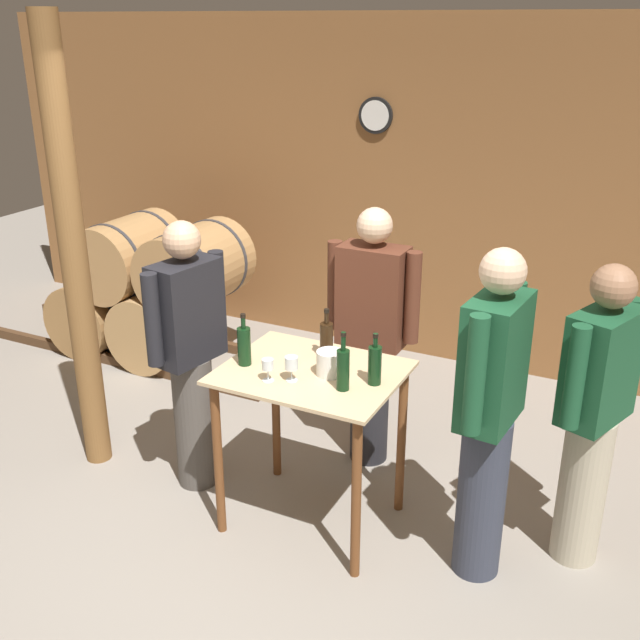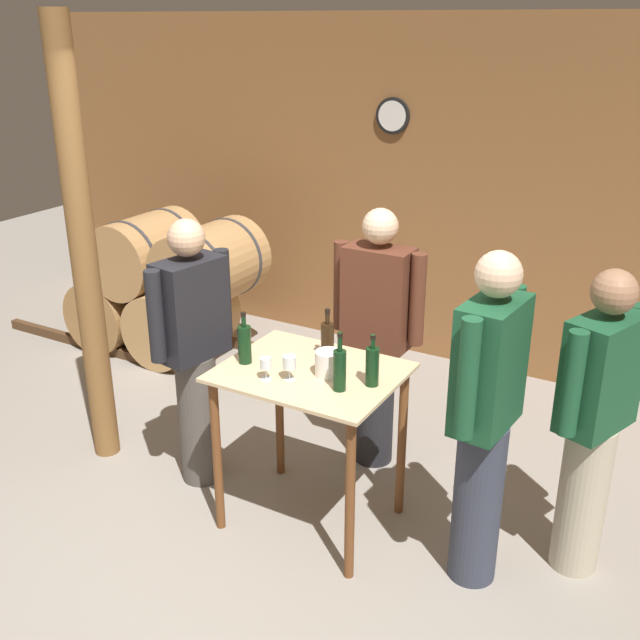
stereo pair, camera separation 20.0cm
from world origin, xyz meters
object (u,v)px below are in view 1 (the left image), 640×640
at_px(wooden_post, 74,258).
at_px(wine_bottle_far_left, 244,345).
at_px(wine_bottle_left, 326,339).
at_px(wine_glass_near_center, 291,364).
at_px(wine_bottle_right, 375,364).
at_px(person_visitor_near_door, 594,413).
at_px(ice_bucket, 330,363).
at_px(person_visitor_with_scarf, 190,353).
at_px(wine_glass_near_left, 268,365).
at_px(person_host, 489,412).
at_px(wine_bottle_center, 343,368).
at_px(person_visitor_bearded, 372,333).

xyz_separation_m(wooden_post, wine_bottle_far_left, (1.18, -0.04, -0.30)).
xyz_separation_m(wooden_post, wine_bottle_left, (1.52, 0.24, -0.31)).
relative_size(wooden_post, wine_glass_near_center, 20.45).
relative_size(wine_bottle_right, person_visitor_near_door, 0.17).
distance_m(wine_bottle_right, ice_bucket, 0.25).
distance_m(wine_bottle_left, person_visitor_with_scarf, 0.83).
xyz_separation_m(wine_glass_near_left, person_host, (1.08, 0.22, -0.11)).
xyz_separation_m(wooden_post, wine_glass_near_left, (1.39, -0.16, -0.33)).
height_order(wine_bottle_left, ice_bucket, wine_bottle_left).
relative_size(wine_bottle_far_left, person_visitor_with_scarf, 0.18).
distance_m(wine_glass_near_center, person_visitor_near_door, 1.51).
distance_m(wine_bottle_center, person_visitor_near_door, 1.25).
distance_m(wine_bottle_far_left, wine_bottle_right, 0.71).
xyz_separation_m(wine_bottle_left, person_visitor_bearded, (0.04, 0.55, -0.17)).
relative_size(wine_glass_near_left, person_visitor_near_door, 0.07).
xyz_separation_m(ice_bucket, person_visitor_with_scarf, (-0.91, 0.03, -0.14)).
height_order(wooden_post, wine_bottle_center, wooden_post).
relative_size(wine_bottle_far_left, person_visitor_bearded, 0.17).
distance_m(person_host, person_visitor_with_scarf, 1.74).
height_order(wine_bottle_left, person_host, person_host).
relative_size(wooden_post, wine_bottle_center, 8.79).
height_order(wine_glass_near_center, person_host, person_host).
xyz_separation_m(wooden_post, wine_bottle_right, (1.88, 0.05, -0.31)).
height_order(wooden_post, person_visitor_bearded, wooden_post).
distance_m(wooden_post, wine_bottle_center, 1.79).
xyz_separation_m(wine_glass_near_left, ice_bucket, (0.25, 0.20, -0.02)).
distance_m(wooden_post, person_visitor_near_door, 2.97).
height_order(wine_bottle_center, ice_bucket, wine_bottle_center).
height_order(wine_bottle_far_left, wine_glass_near_left, wine_bottle_far_left).
xyz_separation_m(wine_bottle_far_left, person_visitor_bearded, (0.38, 0.83, -0.18)).
distance_m(wine_bottle_far_left, ice_bucket, 0.47).
relative_size(ice_bucket, person_visitor_with_scarf, 0.08).
distance_m(wine_glass_near_left, person_visitor_near_door, 1.62).
bearing_deg(wine_glass_near_left, wooden_post, 173.45).
bearing_deg(wooden_post, ice_bucket, 1.54).
bearing_deg(wine_bottle_left, ice_bucket, -59.53).
bearing_deg(wine_glass_near_center, wooden_post, 176.04).
bearing_deg(person_visitor_near_door, wine_bottle_center, -157.80).
bearing_deg(wine_glass_near_center, wine_bottle_far_left, 169.36).
height_order(wine_bottle_left, person_visitor_with_scarf, person_visitor_with_scarf).
height_order(ice_bucket, person_visitor_bearded, person_visitor_bearded).
bearing_deg(wine_bottle_far_left, wooden_post, 177.86).
bearing_deg(person_host, wine_glass_near_left, -168.66).
bearing_deg(ice_bucket, wine_bottle_right, 2.20).
bearing_deg(wine_bottle_left, person_host, -10.87).
distance_m(wooden_post, person_visitor_with_scarf, 0.88).
height_order(wooden_post, person_host, wooden_post).
bearing_deg(wine_glass_near_left, person_visitor_bearded, 79.63).
bearing_deg(person_visitor_bearded, ice_bucket, -84.11).
relative_size(wine_bottle_right, ice_bucket, 1.96).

